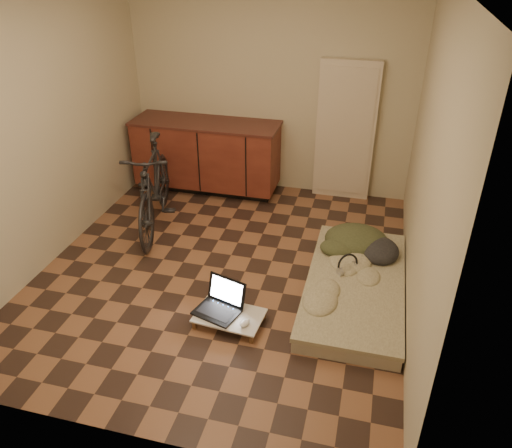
% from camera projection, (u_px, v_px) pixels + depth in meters
% --- Properties ---
extents(room_shell, '(3.50, 4.00, 2.60)m').
position_uv_depth(room_shell, '(219.00, 147.00, 4.36)').
color(room_shell, brown).
rests_on(room_shell, ground).
extents(cabinets, '(1.84, 0.62, 0.91)m').
position_uv_depth(cabinets, '(207.00, 155.00, 6.36)').
color(cabinets, black).
rests_on(cabinets, ground).
extents(appliance_panel, '(0.70, 0.10, 1.70)m').
position_uv_depth(appliance_panel, '(345.00, 132.00, 6.00)').
color(appliance_panel, beige).
rests_on(appliance_panel, ground).
extents(bicycle, '(0.91, 1.79, 1.11)m').
position_uv_depth(bicycle, '(153.00, 182.00, 5.47)').
color(bicycle, black).
rests_on(bicycle, ground).
extents(futon, '(0.88, 1.83, 0.16)m').
position_uv_depth(futon, '(355.00, 286.00, 4.62)').
color(futon, '#ACA189').
rests_on(futon, ground).
extents(clothing_pile, '(0.68, 0.57, 0.27)m').
position_uv_depth(clothing_pile, '(363.00, 236.00, 4.99)').
color(clothing_pile, '#363C23').
rests_on(clothing_pile, futon).
extents(headphones, '(0.33, 0.32, 0.16)m').
position_uv_depth(headphones, '(348.00, 264.00, 4.66)').
color(headphones, black).
rests_on(headphones, futon).
extents(lap_desk, '(0.60, 0.42, 0.10)m').
position_uv_depth(lap_desk, '(229.00, 316.00, 4.26)').
color(lap_desk, brown).
rests_on(lap_desk, ground).
extents(laptop, '(0.45, 0.42, 0.25)m').
position_uv_depth(laptop, '(220.00, 305.00, 4.29)').
color(laptop, black).
rests_on(laptop, lap_desk).
extents(mouse, '(0.10, 0.13, 0.04)m').
position_uv_depth(mouse, '(245.00, 323.00, 4.13)').
color(mouse, white).
rests_on(mouse, lap_desk).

